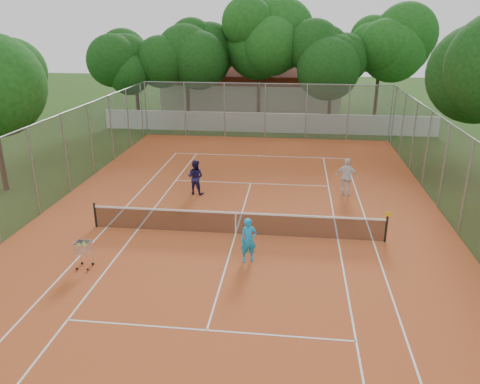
# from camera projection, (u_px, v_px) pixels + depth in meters

# --- Properties ---
(ground) EXTENTS (120.00, 120.00, 0.00)m
(ground) POSITION_uv_depth(u_px,v_px,m) (236.00, 234.00, 19.10)
(ground) COLOR #1D3A10
(ground) RESTS_ON ground
(court_pad) EXTENTS (18.00, 34.00, 0.02)m
(court_pad) POSITION_uv_depth(u_px,v_px,m) (236.00, 234.00, 19.10)
(court_pad) COLOR #B34F22
(court_pad) RESTS_ON ground
(court_lines) EXTENTS (10.98, 23.78, 0.01)m
(court_lines) POSITION_uv_depth(u_px,v_px,m) (236.00, 234.00, 19.10)
(court_lines) COLOR white
(court_lines) RESTS_ON court_pad
(tennis_net) EXTENTS (11.88, 0.10, 0.98)m
(tennis_net) POSITION_uv_depth(u_px,v_px,m) (236.00, 223.00, 18.93)
(tennis_net) COLOR black
(tennis_net) RESTS_ON court_pad
(perimeter_fence) EXTENTS (18.00, 34.00, 4.00)m
(perimeter_fence) POSITION_uv_depth(u_px,v_px,m) (236.00, 188.00, 18.42)
(perimeter_fence) COLOR slate
(perimeter_fence) RESTS_ON ground
(boundary_wall) EXTENTS (26.00, 0.30, 1.50)m
(boundary_wall) POSITION_uv_depth(u_px,v_px,m) (266.00, 123.00, 36.57)
(boundary_wall) COLOR silver
(boundary_wall) RESTS_ON ground
(clubhouse) EXTENTS (16.40, 9.00, 4.40)m
(clubhouse) POSITION_uv_depth(u_px,v_px,m) (253.00, 87.00, 45.62)
(clubhouse) COLOR beige
(clubhouse) RESTS_ON ground
(tropical_trees) EXTENTS (29.00, 19.00, 10.00)m
(tropical_trees) POSITION_uv_depth(u_px,v_px,m) (270.00, 63.00, 37.91)
(tropical_trees) COLOR black
(tropical_trees) RESTS_ON ground
(player_near) EXTENTS (0.70, 0.58, 1.64)m
(player_near) POSITION_uv_depth(u_px,v_px,m) (249.00, 240.00, 16.68)
(player_near) COLOR #1996D9
(player_near) RESTS_ON court_pad
(player_far_left) EXTENTS (0.98, 0.83, 1.75)m
(player_far_left) POSITION_uv_depth(u_px,v_px,m) (195.00, 177.00, 23.29)
(player_far_left) COLOR #1C184A
(player_far_left) RESTS_ON court_pad
(player_far_right) EXTENTS (1.20, 0.72, 1.90)m
(player_far_right) POSITION_uv_depth(u_px,v_px,m) (347.00, 177.00, 23.04)
(player_far_right) COLOR white
(player_far_right) RESTS_ON court_pad
(ball_hopper) EXTENTS (0.68, 0.68, 1.08)m
(ball_hopper) POSITION_uv_depth(u_px,v_px,m) (83.00, 254.00, 16.28)
(ball_hopper) COLOR silver
(ball_hopper) RESTS_ON court_pad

